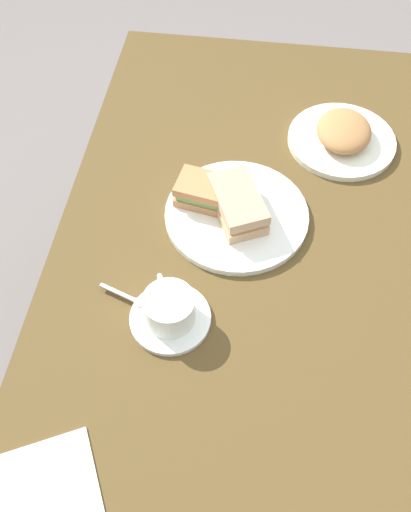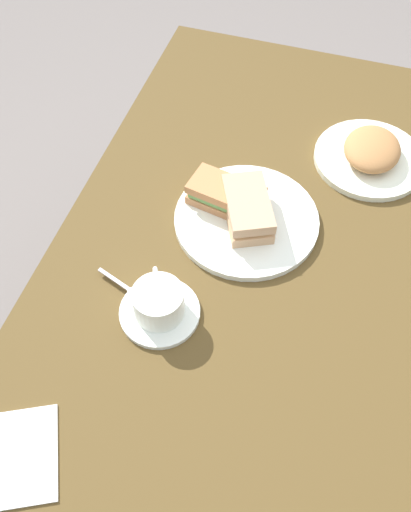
# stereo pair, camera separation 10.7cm
# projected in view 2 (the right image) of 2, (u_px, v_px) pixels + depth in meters

# --- Properties ---
(ground_plane) EXTENTS (6.00, 6.00, 0.00)m
(ground_plane) POSITION_uv_depth(u_px,v_px,m) (254.00, 393.00, 1.73)
(ground_plane) COLOR slate
(dining_table) EXTENTS (1.27, 0.86, 0.75)m
(dining_table) POSITION_uv_depth(u_px,v_px,m) (274.00, 281.00, 1.23)
(dining_table) COLOR brown
(dining_table) RESTS_ON ground_plane
(sandwich_plate) EXTENTS (0.29, 0.29, 0.01)m
(sandwich_plate) POSITION_uv_depth(u_px,v_px,m) (246.00, 220.00, 1.15)
(sandwich_plate) COLOR white
(sandwich_plate) RESTS_ON dining_table
(sandwich_front) EXTENTS (0.17, 0.14, 0.05)m
(sandwich_front) POSITION_uv_depth(u_px,v_px,m) (247.00, 209.00, 1.12)
(sandwich_front) COLOR tan
(sandwich_front) RESTS_ON sandwich_plate
(sandwich_back) EXTENTS (0.10, 0.16, 0.05)m
(sandwich_back) POSITION_uv_depth(u_px,v_px,m) (226.00, 195.00, 1.15)
(sandwich_back) COLOR #B77A4E
(sandwich_back) RESTS_ON sandwich_plate
(coffee_saucer) EXTENTS (0.14, 0.14, 0.01)m
(coffee_saucer) POSITION_uv_depth(u_px,v_px,m) (160.00, 312.00, 1.03)
(coffee_saucer) COLOR white
(coffee_saucer) RESTS_ON dining_table
(coffee_cup) EXTENTS (0.11, 0.09, 0.06)m
(coffee_cup) POSITION_uv_depth(u_px,v_px,m) (158.00, 301.00, 1.00)
(coffee_cup) COLOR white
(coffee_cup) RESTS_ON coffee_saucer
(spoon) EXTENTS (0.04, 0.10, 0.01)m
(spoon) POSITION_uv_depth(u_px,v_px,m) (126.00, 287.00, 1.05)
(spoon) COLOR silver
(spoon) RESTS_ON coffee_saucer
(side_plate) EXTENTS (0.24, 0.24, 0.01)m
(side_plate) POSITION_uv_depth(u_px,v_px,m) (369.00, 159.00, 1.25)
(side_plate) COLOR white
(side_plate) RESTS_ON dining_table
(side_food_pile) EXTENTS (0.14, 0.12, 0.04)m
(side_food_pile) POSITION_uv_depth(u_px,v_px,m) (372.00, 149.00, 1.23)
(side_food_pile) COLOR #AF7644
(side_food_pile) RESTS_ON side_plate
(napkin) EXTENTS (0.20, 0.20, 0.00)m
(napkin) POSITION_uv_depth(u_px,v_px,m) (8.00, 458.00, 0.88)
(napkin) COLOR white
(napkin) RESTS_ON dining_table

